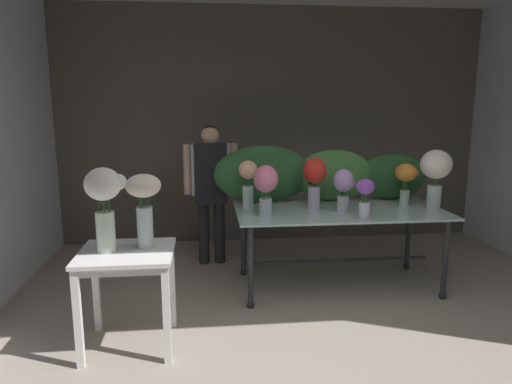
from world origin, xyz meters
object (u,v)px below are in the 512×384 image
vase_peach_carnations (248,181)px  vase_violet_tulips (365,195)px  display_table_glass (339,220)px  vase_scarlet_anemones (314,177)px  vase_sunset_lilies (406,177)px  vase_rosy_dahlias (266,185)px  vase_cream_lisianthus_tall (144,201)px  side_table_white (127,264)px  vase_ivory_snapdragons (436,171)px  florist (211,180)px  vase_white_roses_tall (105,200)px  vase_lilac_stock (344,187)px

vase_peach_carnations → vase_violet_tulips: 1.11m
display_table_glass → vase_scarlet_anemones: vase_scarlet_anemones is taller
vase_sunset_lilies → vase_rosy_dahlias: bearing=-169.2°
vase_scarlet_anemones → vase_cream_lisianthus_tall: size_ratio=0.89×
side_table_white → vase_ivory_snapdragons: bearing=17.0°
display_table_glass → vase_ivory_snapdragons: bearing=-6.6°
vase_cream_lisianthus_tall → vase_peach_carnations: bearing=49.8°
vase_rosy_dahlias → vase_sunset_lilies: bearing=10.8°
florist → vase_cream_lisianthus_tall: bearing=-106.3°
vase_scarlet_anemones → vase_white_roses_tall: vase_white_roses_tall is taller
side_table_white → florist: florist is taller
vase_peach_carnations → vase_ivory_snapdragons: vase_ivory_snapdragons is taller
vase_peach_carnations → vase_ivory_snapdragons: 1.78m
vase_scarlet_anemones → vase_peach_carnations: (-0.63, 0.06, -0.03)m
vase_violet_tulips → display_table_glass: bearing=107.4°
vase_ivory_snapdragons → vase_violet_tulips: 0.84m
side_table_white → vase_cream_lisianthus_tall: bearing=24.3°
vase_scarlet_anemones → vase_peach_carnations: vase_scarlet_anemones is taller
vase_peach_carnations → vase_cream_lisianthus_tall: 1.32m
display_table_glass → vase_sunset_lilies: size_ratio=4.79×
display_table_glass → side_table_white: display_table_glass is taller
side_table_white → vase_scarlet_anemones: bearing=31.9°
vase_ivory_snapdragons → vase_sunset_lilies: size_ratio=1.38×
vase_lilac_stock → vase_cream_lisianthus_tall: bearing=-155.6°
side_table_white → vase_rosy_dahlias: size_ratio=1.61×
vase_rosy_dahlias → vase_scarlet_anemones: bearing=24.4°
display_table_glass → vase_white_roses_tall: vase_white_roses_tall is taller
vase_lilac_stock → vase_white_roses_tall: bearing=-157.0°
vase_lilac_stock → vase_white_roses_tall: 2.17m
vase_ivory_snapdragons → vase_rosy_dahlias: bearing=-177.8°
vase_white_roses_tall → display_table_glass: bearing=25.5°
side_table_white → vase_rosy_dahlias: 1.43m
vase_violet_tulips → vase_sunset_lilies: size_ratio=0.85×
florist → vase_sunset_lilies: 2.05m
vase_peach_carnations → vase_lilac_stock: (0.88, -0.22, -0.03)m
display_table_glass → vase_scarlet_anemones: size_ratio=4.05×
vase_peach_carnations → vase_white_roses_tall: vase_white_roses_tall is taller
vase_scarlet_anemones → vase_lilac_stock: 0.30m
vase_peach_carnations → vase_white_roses_tall: bearing=-136.3°
vase_violet_tulips → vase_sunset_lilies: vase_sunset_lilies is taller
display_table_glass → vase_violet_tulips: (0.12, -0.37, 0.32)m
vase_lilac_stock → vase_cream_lisianthus_tall: size_ratio=0.73×
vase_scarlet_anemones → vase_rosy_dahlias: vase_scarlet_anemones is taller
vase_ivory_snapdragons → vase_white_roses_tall: size_ratio=0.94×
vase_violet_tulips → vase_cream_lisianthus_tall: 1.91m
display_table_glass → vase_rosy_dahlias: size_ratio=4.32×
display_table_glass → florist: size_ratio=1.29×
display_table_glass → vase_white_roses_tall: 2.25m
vase_ivory_snapdragons → vase_cream_lisianthus_tall: vase_ivory_snapdragons is taller
vase_ivory_snapdragons → vase_cream_lisianthus_tall: (-2.62, -0.78, -0.06)m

